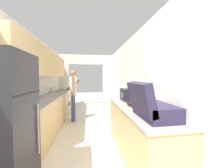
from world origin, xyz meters
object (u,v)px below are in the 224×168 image
at_px(knife, 62,89).
at_px(range_oven, 61,102).
at_px(book_stack, 135,104).
at_px(person, 73,94).
at_px(microwave, 130,94).
at_px(suitcase, 150,106).

bearing_deg(knife, range_oven, -73.79).
distance_m(range_oven, book_stack, 3.80).
xyz_separation_m(range_oven, person, (0.57, -1.03, 0.43)).
height_order(range_oven, knife, range_oven).
bearing_deg(book_stack, person, 120.30).
distance_m(microwave, knife, 3.82).
relative_size(microwave, book_stack, 1.63).
bearing_deg(suitcase, book_stack, 86.34).
bearing_deg(person, range_oven, 24.17).
bearing_deg(knife, person, -58.91).
distance_m(person, microwave, 2.14).
distance_m(range_oven, microwave, 3.35).
xyz_separation_m(suitcase, book_stack, (0.05, 0.72, -0.12)).
height_order(person, microwave, person).
bearing_deg(knife, book_stack, -53.64).
distance_m(range_oven, person, 1.26).
height_order(person, book_stack, person).
distance_m(range_oven, suitcase, 4.43).
bearing_deg(range_oven, knife, 96.61).
xyz_separation_m(range_oven, microwave, (1.99, -2.63, 0.57)).
relative_size(suitcase, knife, 2.22).
relative_size(person, suitcase, 2.44).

